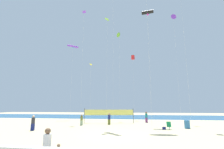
# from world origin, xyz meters

# --- Properties ---
(ground_plane) EXTENTS (120.00, 120.00, 0.00)m
(ground_plane) POSITION_xyz_m (0.00, 0.00, 0.00)
(ground_plane) COLOR beige
(ocean_band) EXTENTS (120.00, 20.00, 0.01)m
(ocean_band) POSITION_xyz_m (0.00, 30.00, 0.00)
(ocean_band) COLOR #28608C
(ocean_band) RESTS_ON ground
(mother_figure) EXTENTS (0.38, 0.38, 1.66)m
(mother_figure) POSITION_xyz_m (-2.05, -9.26, 0.89)
(mother_figure) COLOR maroon
(mother_figure) RESTS_ON ground
(beachgoer_teal_shirt) EXTENTS (0.41, 0.41, 1.81)m
(beachgoer_teal_shirt) POSITION_xyz_m (3.44, 13.10, 0.97)
(beachgoer_teal_shirt) COLOR #7A3872
(beachgoer_teal_shirt) RESTS_ON ground
(beachgoer_navy_shirt) EXTENTS (0.39, 0.39, 1.72)m
(beachgoer_navy_shirt) POSITION_xyz_m (-2.29, 8.81, 0.92)
(beachgoer_navy_shirt) COLOR olive
(beachgoer_navy_shirt) RESTS_ON ground
(beachgoer_olive_shirt) EXTENTS (0.36, 0.36, 1.56)m
(beachgoer_olive_shirt) POSITION_xyz_m (-6.08, 7.12, 0.83)
(beachgoer_olive_shirt) COLOR #99B28C
(beachgoer_olive_shirt) RESTS_ON ground
(beachgoer_charcoal_shirt) EXTENTS (0.39, 0.39, 1.71)m
(beachgoer_charcoal_shirt) POSITION_xyz_m (-9.75, 1.06, 0.91)
(beachgoer_charcoal_shirt) COLOR navy
(beachgoer_charcoal_shirt) RESTS_ON ground
(folding_beach_chair) EXTENTS (0.52, 0.65, 0.89)m
(folding_beach_chair) POSITION_xyz_m (5.76, 4.63, 0.47)
(folding_beach_chair) COLOR #1E8C4C
(folding_beach_chair) RESTS_ON ground
(trash_barrel) EXTENTS (0.67, 0.67, 0.99)m
(trash_barrel) POSITION_xyz_m (8.13, 5.80, 0.50)
(trash_barrel) COLOR teal
(trash_barrel) RESTS_ON ground
(volleyball_net) EXTENTS (8.05, 1.82, 2.40)m
(volleyball_net) POSITION_xyz_m (-2.73, 11.13, 1.64)
(volleyball_net) COLOR #4C4C51
(volleyball_net) RESTS_ON ground
(beach_handbag) EXTENTS (0.39, 0.19, 0.31)m
(beach_handbag) POSITION_xyz_m (5.15, 4.40, 0.15)
(beach_handbag) COLOR navy
(beach_handbag) RESTS_ON ground
(kite_yellow_diamond) EXTENTS (0.75, 0.75, 10.83)m
(kite_yellow_diamond) POSITION_xyz_m (-6.56, 12.92, 10.45)
(kite_yellow_diamond) COLOR silver
(kite_yellow_diamond) RESTS_ON ground
(kite_violet_delta) EXTENTS (1.04, 0.48, 19.92)m
(kite_violet_delta) POSITION_xyz_m (9.19, 13.65, 19.34)
(kite_violet_delta) COLOR silver
(kite_violet_delta) RESTS_ON ground
(kite_red_box) EXTENTS (0.74, 0.74, 13.97)m
(kite_red_box) POSITION_xyz_m (1.20, 19.33, 13.47)
(kite_red_box) COLOR silver
(kite_red_box) RESTS_ON ground
(kite_violet_tube) EXTENTS (2.14, 2.03, 16.68)m
(kite_violet_tube) POSITION_xyz_m (-12.57, 18.05, 16.42)
(kite_violet_tube) COLOR silver
(kite_violet_tube) RESTS_ON ground
(kite_violet_diamond) EXTENTS (0.86, 0.86, 20.71)m
(kite_violet_diamond) POSITION_xyz_m (-7.62, 10.91, 20.04)
(kite_violet_diamond) COLOR silver
(kite_violet_diamond) RESTS_ON ground
(kite_lime_delta) EXTENTS (1.15, 1.10, 18.79)m
(kite_lime_delta) POSITION_xyz_m (-1.64, 17.53, 18.20)
(kite_lime_delta) COLOR silver
(kite_lime_delta) RESTS_ON ground
(kite_black_tube) EXTENTS (2.01, 0.91, 18.69)m
(kite_black_tube) POSITION_xyz_m (4.16, 9.46, 18.34)
(kite_black_tube) COLOR silver
(kite_black_tube) RESTS_ON ground
(kite_lime_diamond) EXTENTS (0.67, 0.68, 14.84)m
(kite_lime_diamond) POSITION_xyz_m (-1.69, 3.88, 14.35)
(kite_lime_diamond) COLOR silver
(kite_lime_diamond) RESTS_ON ground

